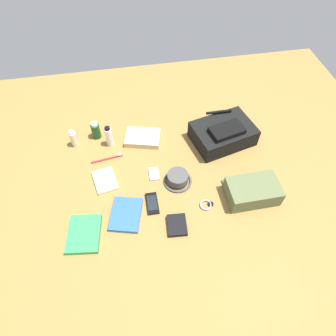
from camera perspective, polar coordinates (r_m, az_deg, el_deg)
name	(u,v)px	position (r m, az deg, el deg)	size (l,w,h in m)	color
ground_plane	(168,174)	(1.61, 0.00, -1.12)	(2.64, 2.02, 0.02)	olive
backpack	(223,133)	(1.73, 10.65, 6.63)	(0.38, 0.31, 0.14)	black
toiletry_pouch	(252,191)	(1.53, 16.07, -4.28)	(0.26, 0.20, 0.10)	#56603D
bucket_hat	(178,179)	(1.54, 1.89, -2.08)	(0.15, 0.15, 0.06)	#454545
lotion_bottle	(74,139)	(1.77, -17.88, 5.45)	(0.04, 0.04, 0.11)	beige
shampoo_bottle	(96,130)	(1.78, -13.86, 7.10)	(0.05, 0.05, 0.11)	#19471E
toothpaste_tube	(109,137)	(1.71, -11.38, 6.02)	(0.04, 0.04, 0.14)	white
paperback_novel	(84,234)	(1.46, -16.01, -12.23)	(0.17, 0.21, 0.03)	#2D934C
travel_guidebook	(126,215)	(1.46, -8.17, -8.94)	(0.18, 0.21, 0.02)	blue
cell_phone	(152,203)	(1.48, -3.10, -6.89)	(0.06, 0.12, 0.01)	black
media_player	(154,174)	(1.58, -2.74, -1.20)	(0.05, 0.08, 0.01)	#B7B7BC
wristwatch	(206,205)	(1.49, 7.46, -7.10)	(0.07, 0.06, 0.01)	#99999E
toothbrush	(109,158)	(1.68, -11.46, 1.87)	(0.18, 0.03, 0.02)	red
wallet	(177,225)	(1.42, 1.76, -11.05)	(0.09, 0.11, 0.02)	black
notepad	(105,180)	(1.59, -12.13, -2.38)	(0.11, 0.15, 0.02)	beige
folded_towel	(143,138)	(1.74, -4.94, 5.86)	(0.20, 0.14, 0.04)	#C6B289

